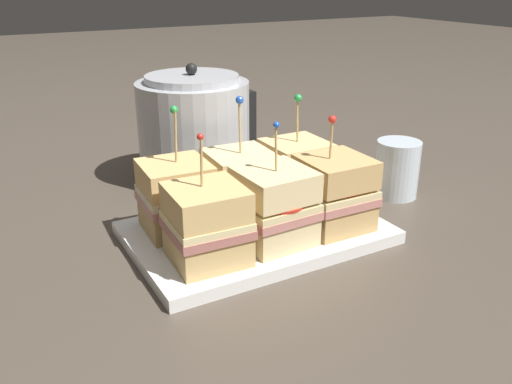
{
  "coord_description": "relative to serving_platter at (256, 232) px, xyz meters",
  "views": [
    {
      "loc": [
        -0.34,
        -0.61,
        0.36
      ],
      "look_at": [
        0.0,
        0.0,
        0.07
      ],
      "focal_mm": 38.0,
      "sensor_mm": 36.0,
      "label": 1
    }
  ],
  "objects": [
    {
      "name": "kettle_steel",
      "position": [
        0.02,
        0.26,
        0.09
      ],
      "size": [
        0.22,
        0.2,
        0.21
      ],
      "color": "#B7BABF",
      "rests_on": "ground_plane"
    },
    {
      "name": "sandwich_front_left",
      "position": [
        -0.1,
        -0.05,
        0.06
      ],
      "size": [
        0.1,
        0.1,
        0.17
      ],
      "color": "tan",
      "rests_on": "serving_platter"
    },
    {
      "name": "sandwich_front_center",
      "position": [
        -0.0,
        -0.05,
        0.06
      ],
      "size": [
        0.1,
        0.1,
        0.17
      ],
      "color": "beige",
      "rests_on": "serving_platter"
    },
    {
      "name": "serving_platter",
      "position": [
        0.0,
        0.0,
        0.0
      ],
      "size": [
        0.35,
        0.23,
        0.02
      ],
      "color": "white",
      "rests_on": "ground_plane"
    },
    {
      "name": "drinking_glass",
      "position": [
        0.29,
        0.02,
        0.04
      ],
      "size": [
        0.07,
        0.07,
        0.1
      ],
      "color": "silver",
      "rests_on": "ground_plane"
    },
    {
      "name": "sandwich_back_left",
      "position": [
        -0.1,
        0.05,
        0.06
      ],
      "size": [
        0.1,
        0.1,
        0.18
      ],
      "color": "tan",
      "rests_on": "serving_platter"
    },
    {
      "name": "sandwich_back_right",
      "position": [
        0.1,
        0.05,
        0.06
      ],
      "size": [
        0.1,
        0.1,
        0.17
      ],
      "color": "#DBB77A",
      "rests_on": "serving_platter"
    },
    {
      "name": "ground_plane",
      "position": [
        0.0,
        0.0,
        -0.01
      ],
      "size": [
        6.0,
        6.0,
        0.0
      ],
      "primitive_type": "plane",
      "color": "#4C4238"
    },
    {
      "name": "sandwich_front_right",
      "position": [
        0.1,
        -0.05,
        0.06
      ],
      "size": [
        0.1,
        0.1,
        0.16
      ],
      "color": "tan",
      "rests_on": "serving_platter"
    },
    {
      "name": "sandwich_back_center",
      "position": [
        0.0,
        0.05,
        0.06
      ],
      "size": [
        0.1,
        0.1,
        0.18
      ],
      "color": "beige",
      "rests_on": "serving_platter"
    }
  ]
}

